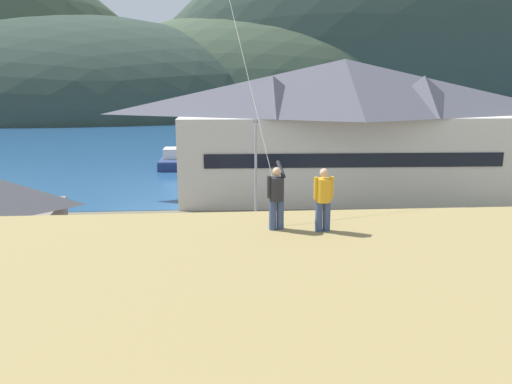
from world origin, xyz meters
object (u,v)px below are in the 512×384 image
(parked_car_lone_by_shed, at_px, (493,232))
(person_companion, at_px, (323,198))
(storage_shed_waterside, at_px, (266,171))
(parked_car_mid_row_center, at_px, (184,241))
(parked_car_back_row_left, at_px, (341,295))
(person_kite_flyer, at_px, (276,196))
(parked_car_mid_row_far, at_px, (92,300))
(moored_boat_wharfside, at_px, (173,160))
(storage_shed_near_lot, at_px, (6,221))
(harbor_lodge, at_px, (343,124))
(moored_boat_outer_mooring, at_px, (233,160))
(wharf_dock, at_px, (203,168))
(parked_car_back_row_right, at_px, (296,249))
(parking_light_pole, at_px, (256,171))

(parked_car_lone_by_shed, distance_m, person_companion, 21.61)
(storage_shed_waterside, height_order, parked_car_mid_row_center, storage_shed_waterside)
(parked_car_back_row_left, height_order, person_kite_flyer, person_kite_flyer)
(parked_car_mid_row_center, distance_m, parked_car_mid_row_far, 8.32)
(parked_car_back_row_left, xyz_separation_m, person_companion, (-2.41, -7.23, 6.20))
(moored_boat_wharfside, bearing_deg, storage_shed_near_lot, -101.93)
(harbor_lodge, distance_m, moored_boat_outer_mooring, 18.10)
(wharf_dock, relative_size, person_companion, 6.53)
(parked_car_mid_row_center, bearing_deg, parked_car_mid_row_far, -114.25)
(harbor_lodge, distance_m, parked_car_back_row_left, 24.12)
(person_kite_flyer, bearing_deg, parked_car_back_row_right, 78.80)
(storage_shed_waterside, bearing_deg, person_companion, -92.17)
(parked_car_lone_by_shed, bearing_deg, parked_car_back_row_left, -143.81)
(parked_car_mid_row_center, distance_m, parked_car_back_row_left, 10.68)
(parked_car_mid_row_far, relative_size, parking_light_pole, 0.57)
(parked_car_lone_by_shed, height_order, person_kite_flyer, person_kite_flyer)
(moored_boat_outer_mooring, distance_m, parked_car_back_row_left, 37.83)
(storage_shed_waterside, xyz_separation_m, moored_boat_outer_mooring, (-2.37, 16.41, -1.82))
(parked_car_lone_by_shed, relative_size, parked_car_back_row_left, 1.00)
(moored_boat_outer_mooring, relative_size, parked_car_back_row_right, 1.44)
(parked_car_back_row_left, bearing_deg, storage_shed_waterside, 93.58)
(parking_light_pole, height_order, person_companion, person_companion)
(moored_boat_wharfside, distance_m, parked_car_lone_by_shed, 36.87)
(storage_shed_near_lot, xyz_separation_m, parked_car_back_row_right, (15.92, -1.45, -1.48))
(parked_car_mid_row_center, bearing_deg, harbor_lodge, 50.08)
(harbor_lodge, bearing_deg, moored_boat_wharfside, 136.74)
(parked_car_mid_row_center, bearing_deg, parking_light_pole, 37.73)
(wharf_dock, distance_m, parked_car_back_row_left, 35.46)
(harbor_lodge, xyz_separation_m, parked_car_lone_by_shed, (5.93, -14.68, -5.08))
(harbor_lodge, bearing_deg, parking_light_pole, -125.24)
(harbor_lodge, distance_m, parked_car_mid_row_center, 20.39)
(parked_car_back_row_left, bearing_deg, parked_car_lone_by_shed, 36.19)
(moored_boat_wharfside, bearing_deg, moored_boat_outer_mooring, -2.63)
(wharf_dock, bearing_deg, moored_boat_wharfside, 138.16)
(parked_car_mid_row_center, xyz_separation_m, person_companion, (4.88, -15.04, 6.20))
(parked_car_back_row_right, bearing_deg, parked_car_mid_row_far, -148.77)
(storage_shed_near_lot, bearing_deg, person_companion, -45.35)
(moored_boat_outer_mooring, height_order, parked_car_lone_by_shed, moored_boat_outer_mooring)
(storage_shed_near_lot, relative_size, person_companion, 3.76)
(storage_shed_waterside, bearing_deg, parked_car_lone_by_shed, -45.70)
(wharf_dock, bearing_deg, storage_shed_waterside, -67.34)
(storage_shed_waterside, relative_size, moored_boat_outer_mooring, 1.10)
(parked_car_mid_row_far, bearing_deg, parked_car_mid_row_center, 65.75)
(parked_car_mid_row_center, bearing_deg, parked_car_lone_by_shed, 1.43)
(wharf_dock, bearing_deg, parked_car_back_row_left, -78.65)
(storage_shed_waterside, bearing_deg, parked_car_mid_row_far, -114.05)
(parked_car_back_row_left, bearing_deg, storage_shed_near_lot, 156.10)
(wharf_dock, bearing_deg, storage_shed_near_lot, -110.17)
(parked_car_back_row_right, bearing_deg, person_companion, -95.76)
(storage_shed_waterside, distance_m, parking_light_pole, 10.35)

